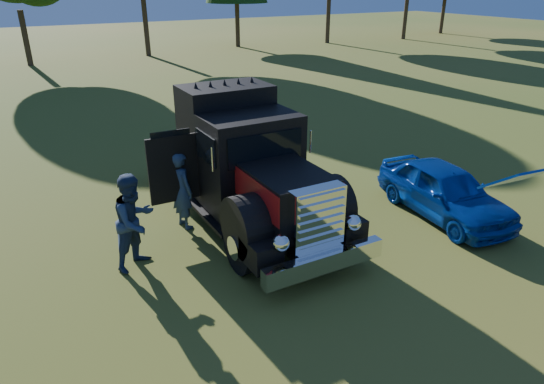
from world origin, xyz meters
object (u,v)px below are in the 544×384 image
Objects in this scene: hotrod_coupe at (445,190)px; spectator_far at (135,221)px; diamond_t_truck at (243,167)px; spectator_near at (182,190)px.

spectator_far is (-6.99, 1.34, 0.33)m from hotrod_coupe.
diamond_t_truck reaches higher than spectator_far.
spectator_far is at bearing -162.18° from diamond_t_truck.
hotrod_coupe is at bearing -42.37° from spectator_far.
hotrod_coupe is 2.13× the size of spectator_far.
diamond_t_truck is 1.46m from spectator_near.
diamond_t_truck is 4.83m from hotrod_coupe.
diamond_t_truck is 3.96× the size of spectator_near.
diamond_t_truck is at bearing 152.41° from hotrod_coupe.
spectator_near is 0.93× the size of spectator_far.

